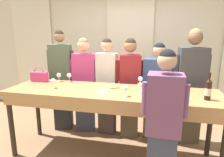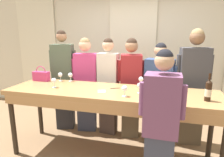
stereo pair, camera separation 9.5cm
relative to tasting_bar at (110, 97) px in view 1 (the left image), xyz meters
name	(u,v)px [view 1 (the left image)]	position (x,y,z in m)	size (l,w,h in m)	color
ground_plane	(111,155)	(0.00, 0.02, -0.92)	(18.00, 18.00, 0.00)	#846647
wall_back	(130,51)	(0.00, 1.85, 0.48)	(12.00, 0.06, 2.80)	beige
curtain_panel_left	(34,51)	(-2.35, 1.79, 0.42)	(1.00, 0.03, 2.69)	#EFE5C6
curtain_panel_center	(129,54)	(0.00, 1.79, 0.42)	(1.00, 0.03, 2.69)	#EFE5C6
tasting_bar	(110,97)	(0.00, 0.00, 0.00)	(2.94, 0.80, 1.01)	#B27F4C
wine_bottle	(208,89)	(1.21, -0.10, 0.22)	(0.07, 0.07, 0.33)	black
handbag	(39,76)	(-1.26, 0.27, 0.17)	(0.27, 0.11, 0.25)	#C63870
wine_glass_front_left	(69,76)	(-0.78, 0.37, 0.19)	(0.07, 0.07, 0.14)	white
wine_glass_front_mid	(140,79)	(0.38, 0.37, 0.19)	(0.07, 0.07, 0.14)	white
wine_glass_front_right	(59,75)	(-0.95, 0.34, 0.19)	(0.07, 0.07, 0.14)	white
wine_glass_center_left	(53,81)	(-0.83, -0.05, 0.19)	(0.07, 0.07, 0.14)	white
wine_glass_center_mid	(125,89)	(0.24, -0.19, 0.19)	(0.07, 0.07, 0.14)	white
wine_glass_center_right	(140,85)	(0.41, 0.00, 0.19)	(0.07, 0.07, 0.14)	white
napkin	(102,91)	(-0.10, -0.06, 0.09)	(0.13, 0.13, 0.00)	white
pen	(115,88)	(0.04, 0.13, 0.09)	(0.13, 0.06, 0.01)	black
guest_olive_jacket	(62,80)	(-1.09, 0.70, 0.01)	(0.48, 0.36, 1.83)	#28282D
guest_pink_top	(85,84)	(-0.64, 0.70, -0.02)	(0.51, 0.28, 1.71)	#383D51
guest_cream_sweater	(107,85)	(-0.23, 0.70, -0.02)	(0.46, 0.23, 1.70)	#473833
guest_striped_shirt	(130,87)	(0.17, 0.70, -0.04)	(0.46, 0.33, 1.71)	brown
guest_navy_coat	(157,92)	(0.63, 0.70, -0.09)	(0.56, 0.32, 1.64)	brown
guest_beige_cap	(191,85)	(1.15, 0.70, 0.05)	(0.55, 0.28, 1.85)	brown
host_pouring	(163,128)	(0.70, -0.61, -0.08)	(0.46, 0.26, 1.64)	#383D51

